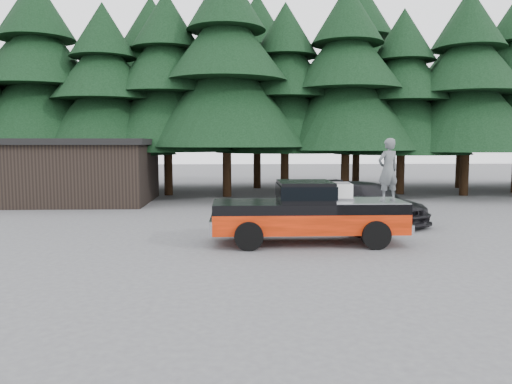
{
  "coord_description": "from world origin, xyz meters",
  "views": [
    {
      "loc": [
        -0.6,
        -14.31,
        3.07
      ],
      "look_at": [
        0.03,
        0.0,
        1.67
      ],
      "focal_mm": 35.0,
      "sensor_mm": 36.0,
      "label": 1
    }
  ],
  "objects_px": {
    "pickup_truck": "(308,222)",
    "man_on_bed": "(388,170)",
    "utility_building": "(72,170)",
    "parked_car": "(366,202)",
    "air_compressor": "(340,192)"
  },
  "relations": [
    {
      "from": "pickup_truck",
      "to": "parked_car",
      "type": "distance_m",
      "value": 5.02
    },
    {
      "from": "man_on_bed",
      "to": "parked_car",
      "type": "height_order",
      "value": "man_on_bed"
    },
    {
      "from": "air_compressor",
      "to": "man_on_bed",
      "type": "height_order",
      "value": "man_on_bed"
    },
    {
      "from": "pickup_truck",
      "to": "man_on_bed",
      "type": "bearing_deg",
      "value": -6.94
    },
    {
      "from": "pickup_truck",
      "to": "parked_car",
      "type": "height_order",
      "value": "parked_car"
    },
    {
      "from": "air_compressor",
      "to": "utility_building",
      "type": "distance_m",
      "value": 16.08
    },
    {
      "from": "man_on_bed",
      "to": "utility_building",
      "type": "bearing_deg",
      "value": -61.37
    },
    {
      "from": "parked_car",
      "to": "utility_building",
      "type": "relative_size",
      "value": 0.63
    },
    {
      "from": "pickup_truck",
      "to": "utility_building",
      "type": "height_order",
      "value": "utility_building"
    },
    {
      "from": "utility_building",
      "to": "pickup_truck",
      "type": "bearing_deg",
      "value": -46.43
    },
    {
      "from": "pickup_truck",
      "to": "utility_building",
      "type": "distance_m",
      "value": 15.51
    },
    {
      "from": "pickup_truck",
      "to": "utility_building",
      "type": "xyz_separation_m",
      "value": [
        -10.67,
        11.21,
        1.0
      ]
    },
    {
      "from": "air_compressor",
      "to": "man_on_bed",
      "type": "distance_m",
      "value": 1.58
    },
    {
      "from": "man_on_bed",
      "to": "parked_car",
      "type": "distance_m",
      "value": 4.66
    },
    {
      "from": "pickup_truck",
      "to": "utility_building",
      "type": "bearing_deg",
      "value": 133.57
    }
  ]
}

